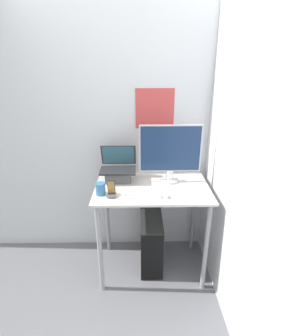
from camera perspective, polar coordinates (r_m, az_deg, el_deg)
The scene contains 11 objects.
ground_plane at distance 2.65m, azimuth 1.90°, elevation -25.41°, with size 12.00×12.00×0.00m, color slate.
wall_back at distance 2.63m, azimuth 1.44°, elevation 7.68°, with size 6.00×0.06×2.60m.
wall_side_right at distance 2.03m, azimuth 19.45°, elevation 2.10°, with size 0.05×6.00×2.60m.
desk at distance 2.44m, azimuth 1.73°, elevation -7.25°, with size 1.02×0.67×0.91m.
laptop at distance 2.46m, azimuth -5.64°, elevation -0.80°, with size 0.33×0.27×0.32m.
monitor at distance 2.38m, azimuth 5.73°, elevation 3.16°, with size 0.56×0.17×0.54m.
keyboard at distance 2.20m, azimuth -0.47°, elevation -5.94°, with size 0.32×0.10×0.02m.
mouse at distance 2.18m, azimuth 5.23°, elevation -6.16°, with size 0.03×0.05×0.02m.
cell_phone at distance 2.19m, azimuth -7.10°, elevation -5.33°, with size 0.08×0.08×0.15m.
computer_tower at distance 2.76m, azimuth 1.60°, elevation -15.68°, with size 0.21×0.51×0.53m.
mug at distance 2.24m, azimuth -9.44°, elevation -4.50°, with size 0.08×0.08×0.10m.
Camera 1 is at (-0.11, -1.79, 1.94)m, focal length 28.00 mm.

